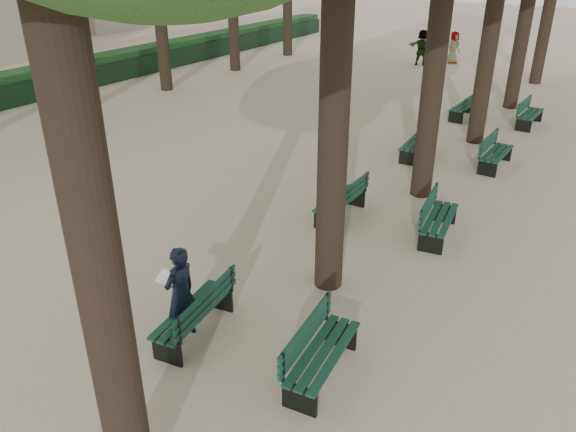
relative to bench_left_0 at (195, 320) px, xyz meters
The scene contains 14 objects.
ground 0.67m from the bench_left_0, 126.98° to the right, with size 120.00×120.00×0.00m, color beige.
bench_left_0 is the anchor object (origin of this frame).
bench_left_1 5.20m from the bench_left_0, 90.00° to the left, with size 0.57×1.80×0.92m.
bench_left_2 10.12m from the bench_left_0, 90.00° to the left, with size 0.71×1.84×0.92m.
bench_left_3 15.05m from the bench_left_0, 90.00° to the left, with size 0.67×1.83×0.92m.
bench_right_0 2.28m from the bench_left_0, ahead, with size 0.76×1.85×0.92m.
bench_right_1 5.92m from the bench_left_0, 67.48° to the left, with size 0.80×1.86×0.92m.
bench_right_2 10.72m from the bench_left_0, 77.79° to the left, with size 0.62×1.82×0.92m.
bench_right_3 15.44m from the bench_left_0, 81.56° to the left, with size 0.65×1.82×0.92m.
man_with_map 0.59m from the bench_left_0, 130.86° to the right, with size 0.63×0.69×1.66m.
pedestrian_d 25.43m from the bench_left_0, 98.12° to the left, with size 0.81×0.33×1.65m, color #262628.
pedestrian_e 24.32m from the bench_left_0, 101.51° to the left, with size 1.67×0.36×1.80m, color #262628.
fence 18.62m from the bench_left_0, 145.62° to the left, with size 0.08×42.00×0.90m, color black.
hedge 19.20m from the bench_left_0, 146.80° to the left, with size 1.20×42.00×1.20m, color #163F1A.
Camera 1 is at (5.67, -5.06, 5.85)m, focal length 35.00 mm.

